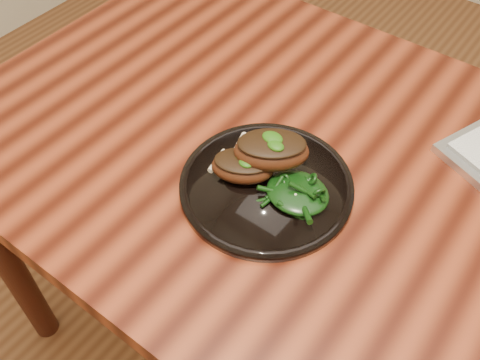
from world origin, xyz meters
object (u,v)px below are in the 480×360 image
at_px(desk, 401,242).
at_px(lamb_chop_front, 242,166).
at_px(greens_heap, 298,190).
at_px(plate, 266,186).

bearing_deg(desk, lamb_chop_front, -156.06).
bearing_deg(greens_heap, plate, -174.81).
bearing_deg(desk, greens_heap, -148.26).
relative_size(plate, lamb_chop_front, 2.34).
bearing_deg(lamb_chop_front, desk, 23.94).
xyz_separation_m(lamb_chop_front, greens_heap, (0.09, 0.01, -0.01)).
height_order(plate, lamb_chop_front, lamb_chop_front).
height_order(plate, greens_heap, greens_heap).
xyz_separation_m(desk, plate, (-0.20, -0.10, 0.09)).
distance_m(plate, greens_heap, 0.06).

